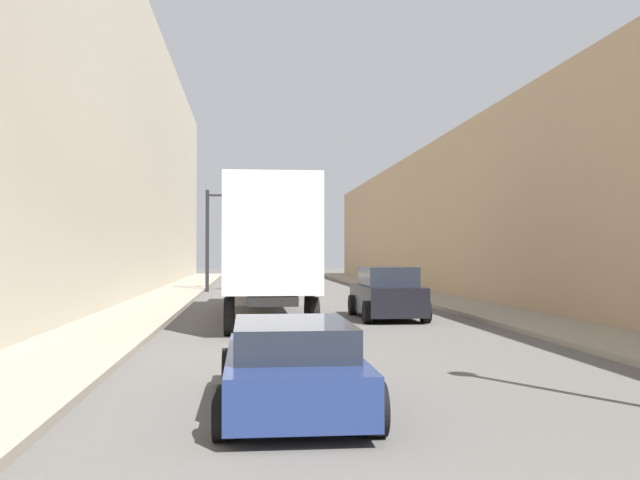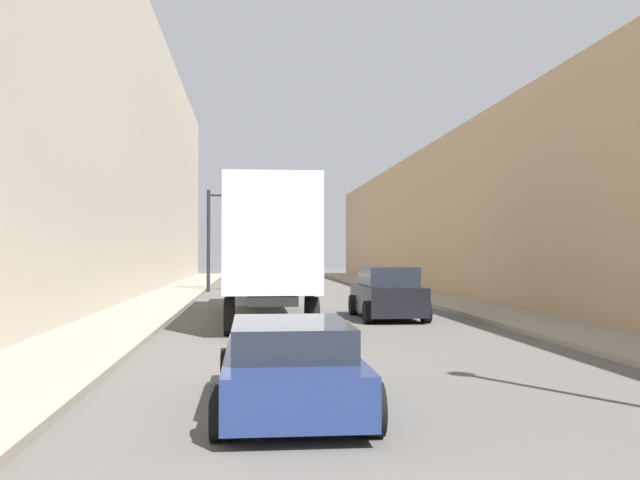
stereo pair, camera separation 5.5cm
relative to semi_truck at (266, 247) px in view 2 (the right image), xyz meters
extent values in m
cube|color=gray|center=(7.99, 7.80, -2.29)|extent=(2.69, 80.00, 0.15)
cube|color=gray|center=(-4.38, 7.80, -2.29)|extent=(2.69, 80.00, 0.15)
cube|color=tan|center=(12.33, 7.80, 1.75)|extent=(6.00, 80.00, 8.23)
cube|color=#BCB29E|center=(-8.72, 7.80, 5.23)|extent=(6.00, 80.00, 15.19)
cube|color=silver|center=(0.00, -1.29, 0.30)|extent=(2.53, 11.82, 3.13)
cube|color=black|center=(0.00, -1.29, -1.42)|extent=(1.27, 11.82, 0.24)
cube|color=silver|center=(0.00, 6.08, -0.95)|extent=(2.53, 2.92, 2.83)
cylinder|color=black|center=(-1.12, -5.99, -1.87)|extent=(0.25, 1.00, 1.00)
cylinder|color=black|center=(1.12, -5.99, -1.87)|extent=(0.25, 1.00, 1.00)
cylinder|color=black|center=(-1.12, -4.79, -1.87)|extent=(0.25, 1.00, 1.00)
cylinder|color=black|center=(1.12, -4.79, -1.87)|extent=(0.25, 1.00, 1.00)
cylinder|color=black|center=(-1.12, 6.08, -1.87)|extent=(0.25, 1.00, 1.00)
cylinder|color=black|center=(1.12, 6.08, -1.87)|extent=(0.25, 1.00, 1.00)
cube|color=navy|center=(-0.03, -14.89, -1.88)|extent=(1.76, 4.49, 0.62)
cube|color=#1E232D|center=(-0.03, -15.12, -1.36)|extent=(1.55, 2.47, 0.42)
cylinder|color=black|center=(-0.91, -13.35, -2.05)|extent=(0.25, 0.64, 0.64)
cylinder|color=black|center=(0.85, -13.35, -2.05)|extent=(0.25, 0.64, 0.64)
cylinder|color=black|center=(-0.91, -16.54, -2.05)|extent=(0.25, 0.64, 0.64)
cylinder|color=black|center=(0.85, -16.54, -2.05)|extent=(0.25, 0.64, 0.64)
cube|color=black|center=(3.95, -1.59, -1.72)|extent=(1.81, 4.40, 0.91)
cube|color=#1E232D|center=(3.95, -1.81, -0.95)|extent=(1.60, 2.42, 0.61)
cylinder|color=black|center=(3.04, -0.09, -2.02)|extent=(0.25, 0.70, 0.70)
cylinder|color=black|center=(4.86, -0.09, -2.02)|extent=(0.25, 0.70, 0.70)
cylinder|color=black|center=(3.04, -3.19, -2.02)|extent=(0.25, 0.70, 0.70)
cylinder|color=black|center=(4.86, -3.19, -2.02)|extent=(0.25, 0.70, 0.70)
cylinder|color=black|center=(-2.88, 15.80, 0.51)|extent=(0.20, 0.20, 5.76)
cube|color=black|center=(-0.37, 15.80, 3.09)|extent=(5.03, 0.12, 0.12)
cube|color=black|center=(-1.63, 15.80, 2.58)|extent=(0.30, 0.24, 0.90)
sphere|color=gold|center=(-1.63, 15.66, 2.58)|extent=(0.18, 0.18, 0.18)
cube|color=black|center=(-0.37, 15.80, 2.58)|extent=(0.30, 0.24, 0.90)
sphere|color=gold|center=(-0.37, 15.66, 2.30)|extent=(0.18, 0.18, 0.18)
cube|color=black|center=(0.89, 15.80, 2.58)|extent=(0.30, 0.24, 0.90)
sphere|color=red|center=(0.89, 15.66, 2.58)|extent=(0.18, 0.18, 0.18)
camera|label=1|loc=(-0.65, -24.82, -0.22)|focal=40.00mm
camera|label=2|loc=(-0.59, -24.83, -0.22)|focal=40.00mm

